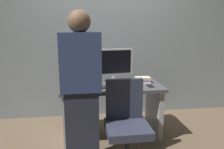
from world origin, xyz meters
TOP-DOWN VIEW (x-y plane):
  - ground_plane at (0.00, 0.00)m, footprint 9.00×9.00m
  - wall_back at (0.00, 0.88)m, footprint 6.40×0.10m
  - desk at (0.00, 0.00)m, footprint 1.31×0.67m
  - office_chair at (0.06, -0.69)m, footprint 0.52×0.52m
  - person_at_desk at (-0.40, -0.63)m, footprint 0.40×0.24m
  - monitor at (0.05, 0.20)m, footprint 0.54×0.16m
  - keyboard at (0.01, -0.12)m, footprint 0.44×0.15m
  - mouse at (0.34, -0.09)m, footprint 0.06×0.10m
  - cup_near_keyboard at (-0.42, -0.16)m, footprint 0.08×0.08m
  - cup_by_monitor at (-0.44, 0.18)m, footprint 0.08×0.08m
  - book_stack at (0.45, 0.06)m, footprint 0.21×0.18m
  - cell_phone at (0.48, -0.14)m, footprint 0.07×0.15m

SIDE VIEW (x-z plane):
  - ground_plane at x=0.00m, z-range 0.00..0.00m
  - office_chair at x=0.06m, z-range -0.04..0.90m
  - desk at x=0.00m, z-range 0.13..0.86m
  - cell_phone at x=0.48m, z-range 0.73..0.74m
  - keyboard at x=0.01m, z-range 0.73..0.75m
  - mouse at x=0.34m, z-range 0.73..0.76m
  - book_stack at x=0.45m, z-range 0.73..0.81m
  - cup_by_monitor at x=-0.44m, z-range 0.73..0.82m
  - cup_near_keyboard at x=-0.42m, z-range 0.73..0.83m
  - person_at_desk at x=-0.40m, z-range 0.02..1.66m
  - monitor at x=0.05m, z-range 0.76..1.21m
  - wall_back at x=0.00m, z-range 0.00..3.00m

